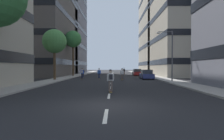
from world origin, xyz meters
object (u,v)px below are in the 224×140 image
object	(u,v)px
street_tree_mid	(55,42)
skater_3	(111,79)
streetlamp_right	(169,50)
skater_2	(99,73)
parked_car_near	(146,75)
parked_car_mid	(137,72)
skater_0	(82,73)
skater_5	(124,71)
skater_1	(122,73)
street_tree_far	(73,39)
skater_4	(83,72)

from	to	relation	value
street_tree_mid	skater_3	size ratio (longest dim) A/B	4.07
streetlamp_right	skater_2	world-z (taller)	streetlamp_right
parked_car_near	parked_car_mid	size ratio (longest dim) A/B	1.00
parked_car_mid	skater_0	xyz separation A→B (m)	(-10.50, -12.86, 0.32)
streetlamp_right	parked_car_near	bearing A→B (deg)	106.86
parked_car_near	skater_0	size ratio (longest dim) A/B	2.47
skater_5	skater_3	bearing A→B (deg)	-95.07
skater_5	street_tree_mid	bearing A→B (deg)	-119.19
skater_1	street_tree_far	bearing A→B (deg)	131.85
street_tree_mid	skater_1	xyz separation A→B (m)	(9.79, 1.23, -4.64)
skater_0	street_tree_mid	bearing A→B (deg)	-136.09
streetlamp_right	skater_5	size ratio (longest dim) A/B	3.65
skater_0	skater_3	xyz separation A→B (m)	(4.87, -15.64, 0.00)
parked_car_mid	skater_1	world-z (taller)	skater_1
skater_2	parked_car_mid	bearing A→B (deg)	58.48
parked_car_near	skater_4	xyz separation A→B (m)	(-11.09, 3.96, 0.29)
skater_1	skater_3	xyz separation A→B (m)	(-1.51, -13.59, 0.03)
parked_car_near	skater_5	size ratio (longest dim) A/B	2.47
skater_1	street_tree_mid	bearing A→B (deg)	-172.87
skater_2	skater_4	bearing A→B (deg)	128.13
parked_car_mid	skater_0	bearing A→B (deg)	-129.23
parked_car_mid	street_tree_far	xyz separation A→B (m)	(-13.90, -3.98, 7.04)
street_tree_far	skater_5	xyz separation A→B (m)	(11.15, 7.80, -6.75)
parked_car_near	skater_4	world-z (taller)	skater_4
skater_2	skater_3	size ratio (longest dim) A/B	1.00
skater_1	skater_4	bearing A→B (deg)	137.11
street_tree_far	skater_5	bearing A→B (deg)	34.98
skater_4	skater_5	bearing A→B (deg)	55.78
parked_car_mid	skater_0	world-z (taller)	skater_0
skater_3	skater_5	distance (m)	32.45
skater_3	parked_car_near	bearing A→B (deg)	70.76
streetlamp_right	skater_4	bearing A→B (deg)	141.97
skater_2	skater_0	bearing A→B (deg)	-175.98
skater_3	streetlamp_right	bearing A→B (deg)	52.97
streetlamp_right	skater_0	bearing A→B (deg)	155.21
parked_car_near	skater_1	distance (m)	4.83
skater_1	skater_3	world-z (taller)	same
parked_car_near	street_tree_far	bearing A→B (deg)	148.82
parked_car_near	street_tree_far	xyz separation A→B (m)	(-13.90, 8.41, 7.04)
street_tree_far	skater_1	distance (m)	16.16
parked_car_near	skater_5	distance (m)	16.45
street_tree_mid	street_tree_far	xyz separation A→B (m)	(0.00, 12.16, 2.12)
streetlamp_right	skater_2	xyz separation A→B (m)	(-9.64, 5.90, -3.12)
street_tree_mid	skater_0	size ratio (longest dim) A/B	4.07
street_tree_far	streetlamp_right	world-z (taller)	street_tree_far
parked_car_near	parked_car_mid	xyz separation A→B (m)	(0.00, 12.39, 0.00)
skater_4	skater_5	size ratio (longest dim) A/B	1.00
skater_3	skater_4	xyz separation A→B (m)	(-5.46, 20.07, -0.03)
skater_0	skater_2	bearing A→B (deg)	4.02
skater_0	skater_3	world-z (taller)	same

